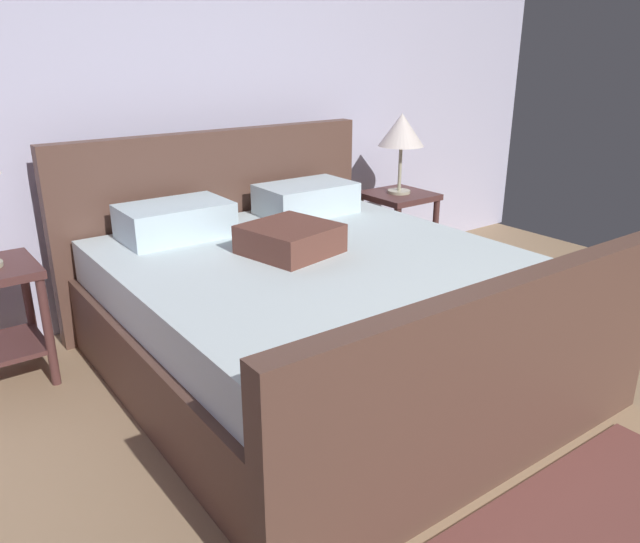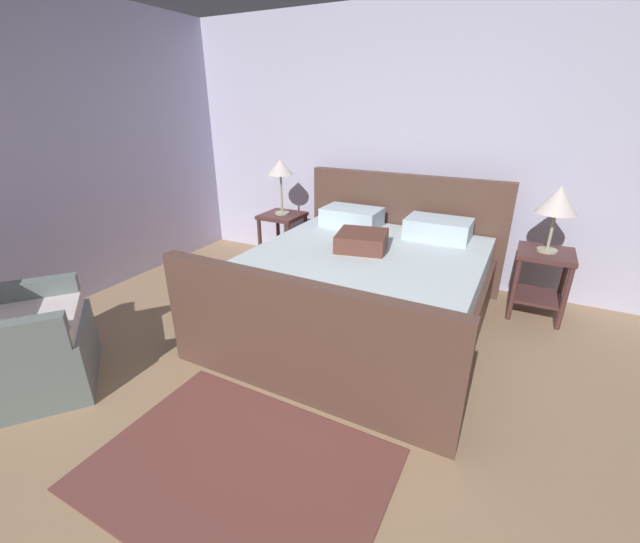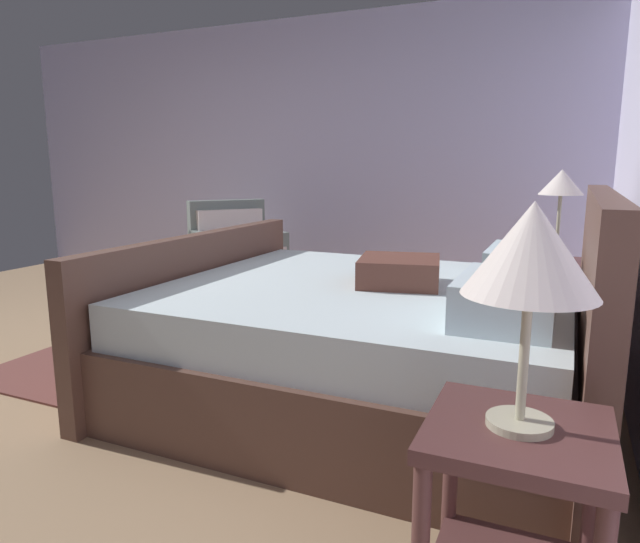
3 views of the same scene
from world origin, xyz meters
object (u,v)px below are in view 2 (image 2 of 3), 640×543
Objects in this scene: table_lamp_right at (558,201)px; armchair at (14,344)px; nightstand_right at (542,273)px; nightstand_left at (283,231)px; table_lamp_left at (280,169)px; bed at (364,285)px.

table_lamp_right is 0.54× the size of armchair.
table_lamp_right is (0.00, 0.00, 0.62)m from nightstand_right.
nightstand_left is 1.00× the size of table_lamp_left.
nightstand_left is at bearing -75.96° from table_lamp_left.
bed is 1.69m from table_lamp_right.
nightstand_right is at bearing 180.00° from table_lamp_right.
nightstand_right is 1.00× the size of table_lamp_left.
table_lamp_left is 2.80m from armchair.
nightstand_left is at bearing 179.39° from nightstand_right.
bed is at bearing -148.57° from nightstand_right.
nightstand_left is 0.59× the size of armchair.
nightstand_right is 1.00× the size of nightstand_left.
table_lamp_left is 0.59× the size of armchair.
table_lamp_left is at bearing 83.08° from armchair.
armchair is at bearing -138.12° from nightstand_right.
nightstand_left is at bearing 83.08° from armchair.
armchair is (-0.33, -2.68, -0.06)m from nightstand_left.
table_lamp_left reaches higher than nightstand_right.
table_lamp_left reaches higher than nightstand_left.
armchair is at bearing -96.92° from nightstand_left.
nightstand_left is 0.69m from table_lamp_left.
nightstand_right is at bearing -0.61° from table_lamp_left.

